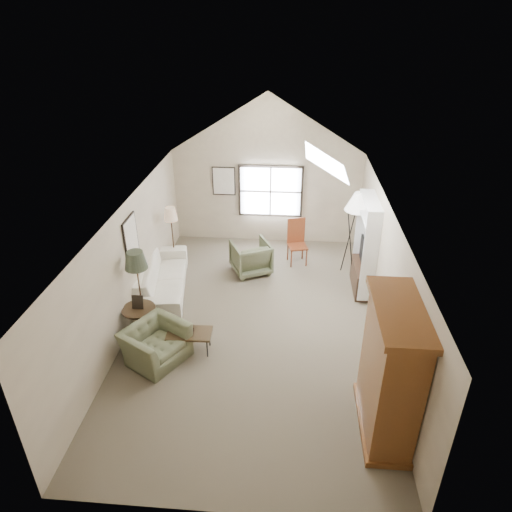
# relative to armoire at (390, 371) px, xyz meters

# --- Properties ---
(room_shell) EXTENTS (5.01, 8.01, 4.00)m
(room_shell) POSITION_rel_armoire_xyz_m (-2.18, 2.40, 2.11)
(room_shell) COLOR brown
(room_shell) RESTS_ON ground
(window) EXTENTS (1.72, 0.08, 1.42)m
(window) POSITION_rel_armoire_xyz_m (-2.08, 6.36, 0.35)
(window) COLOR black
(window) RESTS_ON room_shell
(skylight) EXTENTS (0.80, 1.20, 0.52)m
(skylight) POSITION_rel_armoire_xyz_m (-0.88, 3.30, 2.12)
(skylight) COLOR white
(skylight) RESTS_ON room_shell
(wall_art) EXTENTS (1.97, 3.71, 0.88)m
(wall_art) POSITION_rel_armoire_xyz_m (-4.06, 4.34, 0.63)
(wall_art) COLOR black
(wall_art) RESTS_ON room_shell
(armoire) EXTENTS (0.60, 1.50, 2.20)m
(armoire) POSITION_rel_armoire_xyz_m (0.00, 0.00, 0.00)
(armoire) COLOR brown
(armoire) RESTS_ON ground
(tv_alcove) EXTENTS (0.32, 1.30, 2.10)m
(tv_alcove) POSITION_rel_armoire_xyz_m (0.16, 4.00, 0.05)
(tv_alcove) COLOR white
(tv_alcove) RESTS_ON ground
(media_console) EXTENTS (0.34, 1.18, 0.60)m
(media_console) POSITION_rel_armoire_xyz_m (0.14, 4.00, -0.80)
(media_console) COLOR #382316
(media_console) RESTS_ON ground
(tv_panel) EXTENTS (0.05, 0.90, 0.55)m
(tv_panel) POSITION_rel_armoire_xyz_m (0.14, 4.00, -0.18)
(tv_panel) COLOR black
(tv_panel) RESTS_ON media_console
(sofa) EXTENTS (1.43, 2.73, 0.76)m
(sofa) POSITION_rel_armoire_xyz_m (-4.38, 3.49, -0.72)
(sofa) COLOR beige
(sofa) RESTS_ON ground
(armchair_near) EXTENTS (1.34, 1.38, 0.69)m
(armchair_near) POSITION_rel_armoire_xyz_m (-3.89, 1.24, -0.76)
(armchair_near) COLOR #5B6546
(armchair_near) RESTS_ON ground
(armchair_far) EXTENTS (1.15, 1.16, 0.80)m
(armchair_far) POSITION_rel_armoire_xyz_m (-2.45, 4.57, -0.70)
(armchair_far) COLOR #595C40
(armchair_far) RESTS_ON ground
(coffee_table) EXTENTS (0.85, 0.49, 0.43)m
(coffee_table) POSITION_rel_armoire_xyz_m (-3.32, 1.51, -0.89)
(coffee_table) COLOR #3A2A18
(coffee_table) RESTS_ON ground
(bowl) EXTENTS (0.21, 0.21, 0.05)m
(bowl) POSITION_rel_armoire_xyz_m (-3.32, 1.51, -0.65)
(bowl) COLOR #321B14
(bowl) RESTS_ON coffee_table
(side_table) EXTENTS (0.75, 0.75, 0.65)m
(side_table) POSITION_rel_armoire_xyz_m (-4.38, 1.89, -0.77)
(side_table) COLOR #322114
(side_table) RESTS_ON ground
(side_chair) EXTENTS (0.55, 0.55, 1.16)m
(side_chair) POSITION_rel_armoire_xyz_m (-1.32, 5.11, -0.52)
(side_chair) COLOR brown
(side_chair) RESTS_ON ground
(tripod_lamp) EXTENTS (0.81, 0.81, 2.14)m
(tripod_lamp) POSITION_rel_armoire_xyz_m (0.01, 4.68, -0.03)
(tripod_lamp) COLOR white
(tripod_lamp) RESTS_ON ground
(dark_lamp) EXTENTS (0.50, 0.50, 1.81)m
(dark_lamp) POSITION_rel_armoire_xyz_m (-4.38, 2.09, -0.20)
(dark_lamp) COLOR #272D1F
(dark_lamp) RESTS_ON ground
(tan_lamp) EXTENTS (0.37, 0.37, 1.63)m
(tan_lamp) POSITION_rel_armoire_xyz_m (-4.38, 4.69, -0.29)
(tan_lamp) COLOR tan
(tan_lamp) RESTS_ON ground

